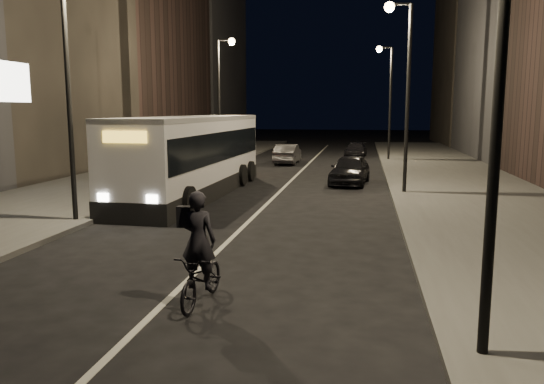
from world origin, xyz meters
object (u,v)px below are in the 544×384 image
at_px(cyclist_on_bicycle, 201,267).
at_px(streetlight_left_far, 223,85).
at_px(city_bus, 193,153).
at_px(streetlight_right_mid, 402,72).
at_px(car_mid, 288,154).
at_px(streetlight_right_far, 387,87).
at_px(streetlight_left_near, 74,58).
at_px(car_far, 356,150).
at_px(car_near, 350,170).

bearing_deg(cyclist_on_bicycle, streetlight_left_far, 108.07).
distance_m(city_bus, cyclist_on_bicycle, 13.62).
bearing_deg(cyclist_on_bicycle, streetlight_right_mid, 76.44).
bearing_deg(car_mid, streetlight_right_far, -155.03).
distance_m(streetlight_right_far, streetlight_left_near, 26.26).
height_order(city_bus, car_far, city_bus).
height_order(streetlight_right_mid, car_near, streetlight_right_mid).
relative_size(streetlight_left_near, cyclist_on_bicycle, 3.59).
bearing_deg(streetlight_right_mid, car_near, 124.98).
height_order(streetlight_right_far, car_far, streetlight_right_far).
relative_size(streetlight_right_far, city_bus, 0.63).
bearing_deg(streetlight_left_far, streetlight_right_mid, -43.16).
height_order(city_bus, cyclist_on_bicycle, city_bus).
xyz_separation_m(streetlight_left_near, streetlight_left_far, (0.00, 18.00, 0.00)).
relative_size(streetlight_left_near, car_far, 2.08).
bearing_deg(car_near, car_mid, 121.48).
bearing_deg(streetlight_right_mid, car_mid, 117.86).
distance_m(streetlight_right_mid, streetlight_left_near, 13.33).
relative_size(streetlight_right_mid, cyclist_on_bicycle, 3.59).
relative_size(streetlight_right_mid, streetlight_left_near, 1.00).
xyz_separation_m(streetlight_right_far, streetlight_left_far, (-10.66, -6.00, 0.00)).
bearing_deg(car_far, streetlight_right_mid, -78.67).
distance_m(streetlight_right_mid, streetlight_left_far, 14.62).
bearing_deg(car_near, streetlight_right_far, 86.39).
relative_size(streetlight_right_far, cyclist_on_bicycle, 3.59).
bearing_deg(car_far, cyclist_on_bicycle, -89.29).
xyz_separation_m(streetlight_right_mid, streetlight_right_far, (0.00, 16.00, 0.00)).
bearing_deg(streetlight_right_mid, streetlight_left_far, 136.84).
xyz_separation_m(streetlight_right_far, streetlight_left_near, (-10.66, -24.00, 0.00)).
distance_m(streetlight_left_far, car_near, 11.81).
bearing_deg(car_mid, cyclist_on_bicycle, 94.97).
xyz_separation_m(streetlight_right_mid, car_far, (-2.16, 19.05, -4.79)).
relative_size(streetlight_right_mid, streetlight_left_far, 1.00).
height_order(streetlight_right_far, car_mid, streetlight_right_far).
relative_size(streetlight_right_far, car_far, 2.08).
height_order(streetlight_left_near, city_bus, streetlight_left_near).
distance_m(car_near, car_far, 15.88).
relative_size(streetlight_left_far, car_mid, 1.95).
distance_m(streetlight_right_far, car_far, 6.08).
bearing_deg(car_near, car_far, 95.99).
height_order(streetlight_right_mid, streetlight_right_far, same).
height_order(streetlight_left_far, car_mid, streetlight_left_far).
bearing_deg(city_bus, car_near, 36.48).
bearing_deg(streetlight_right_mid, cyclist_on_bicycle, -107.66).
bearing_deg(streetlight_left_far, streetlight_right_far, 29.36).
distance_m(streetlight_left_far, cyclist_on_bicycle, 25.57).
height_order(streetlight_right_far, car_near, streetlight_right_far).
xyz_separation_m(streetlight_left_near, cyclist_on_bicycle, (6.08, -6.41, -4.61)).
bearing_deg(cyclist_on_bicycle, car_near, 86.41).
xyz_separation_m(streetlight_left_near, car_far, (8.50, 27.05, -4.79)).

